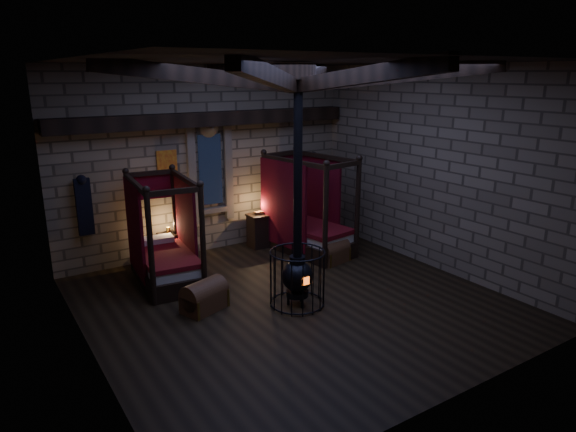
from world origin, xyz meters
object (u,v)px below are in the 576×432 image
stove (297,273)px  bed_right (306,228)px  bed_left (165,256)px  trunk_left (204,297)px  trunk_right (333,252)px

stove → bed_right: bearing=52.9°
bed_left → stove: stove is taller
bed_left → bed_right: (3.40, -0.03, 0.03)m
trunk_left → stove: (1.48, -0.71, 0.37)m
trunk_left → stove: size_ratio=0.22×
stove → trunk_right: bearing=37.1°
trunk_right → stove: bearing=-156.1°
trunk_right → bed_left: bearing=151.5°
trunk_left → trunk_right: bearing=-8.2°
bed_left → bed_right: 3.40m
trunk_right → stove: 2.34m
trunk_left → trunk_right: trunk_left is taller
trunk_right → stove: size_ratio=0.20×
trunk_right → bed_right: bearing=80.0°
bed_left → bed_right: bed_right is taller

